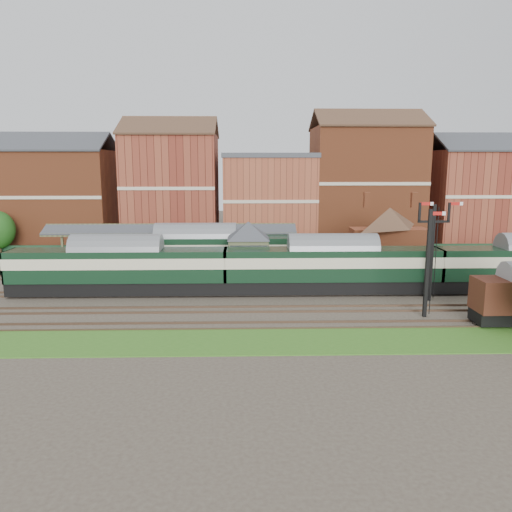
{
  "coord_description": "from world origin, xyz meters",
  "views": [
    {
      "loc": [
        -3.43,
        -42.39,
        11.15
      ],
      "look_at": [
        -2.32,
        2.0,
        3.0
      ],
      "focal_mm": 35.0,
      "sensor_mm": 36.0,
      "label": 1
    }
  ],
  "objects_px": {
    "dmu_train": "(332,265)",
    "platform_railcar": "(196,252)",
    "semaphore_bracket": "(433,246)",
    "signal_box": "(248,252)"
  },
  "relations": [
    {
      "from": "dmu_train",
      "to": "platform_railcar",
      "type": "relative_size",
      "value": 2.89
    },
    {
      "from": "semaphore_bracket",
      "to": "platform_railcar",
      "type": "distance_m",
      "value": 22.22
    },
    {
      "from": "signal_box",
      "to": "dmu_train",
      "type": "xyz_separation_m",
      "value": [
        7.27,
        -3.25,
        -0.69
      ]
    },
    {
      "from": "signal_box",
      "to": "platform_railcar",
      "type": "height_order",
      "value": "signal_box"
    },
    {
      "from": "signal_box",
      "to": "dmu_train",
      "type": "height_order",
      "value": "signal_box"
    },
    {
      "from": "dmu_train",
      "to": "semaphore_bracket",
      "type": "bearing_deg",
      "value": -17.83
    },
    {
      "from": "platform_railcar",
      "to": "semaphore_bracket",
      "type": "bearing_deg",
      "value": -24.01
    },
    {
      "from": "semaphore_bracket",
      "to": "dmu_train",
      "type": "relative_size",
      "value": 0.15
    },
    {
      "from": "platform_railcar",
      "to": "dmu_train",
      "type": "bearing_deg",
      "value": -27.59
    },
    {
      "from": "signal_box",
      "to": "dmu_train",
      "type": "distance_m",
      "value": 7.99
    }
  ]
}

